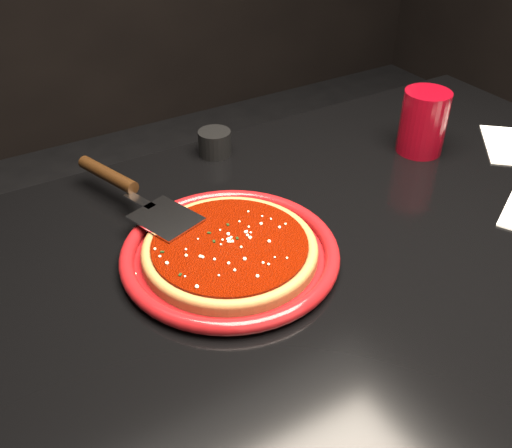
{
  "coord_description": "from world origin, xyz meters",
  "views": [
    {
      "loc": [
        -0.46,
        -0.49,
        1.26
      ],
      "look_at": [
        -0.11,
        0.09,
        0.77
      ],
      "focal_mm": 40.0,
      "sensor_mm": 36.0,
      "label": 1
    }
  ],
  "objects_px": {
    "plate": "(230,253)",
    "cup": "(423,122)",
    "table": "(335,404)",
    "ramekin": "(215,143)",
    "pizza_server": "(135,192)"
  },
  "relations": [
    {
      "from": "table",
      "to": "plate",
      "type": "relative_size",
      "value": 3.94
    },
    {
      "from": "plate",
      "to": "pizza_server",
      "type": "relative_size",
      "value": 0.98
    },
    {
      "from": "pizza_server",
      "to": "cup",
      "type": "xyz_separation_m",
      "value": [
        0.52,
        -0.07,
        0.02
      ]
    },
    {
      "from": "pizza_server",
      "to": "ramekin",
      "type": "distance_m",
      "value": 0.22
    },
    {
      "from": "pizza_server",
      "to": "cup",
      "type": "bearing_deg",
      "value": -26.84
    },
    {
      "from": "table",
      "to": "pizza_server",
      "type": "relative_size",
      "value": 3.85
    },
    {
      "from": "plate",
      "to": "ramekin",
      "type": "height_order",
      "value": "ramekin"
    },
    {
      "from": "cup",
      "to": "ramekin",
      "type": "height_order",
      "value": "cup"
    },
    {
      "from": "ramekin",
      "to": "table",
      "type": "bearing_deg",
      "value": -81.29
    },
    {
      "from": "cup",
      "to": "ramekin",
      "type": "xyz_separation_m",
      "value": [
        -0.33,
        0.18,
        -0.03
      ]
    },
    {
      "from": "table",
      "to": "ramekin",
      "type": "distance_m",
      "value": 0.53
    },
    {
      "from": "plate",
      "to": "cup",
      "type": "distance_m",
      "value": 0.46
    },
    {
      "from": "plate",
      "to": "cup",
      "type": "bearing_deg",
      "value": 12.29
    },
    {
      "from": "table",
      "to": "ramekin",
      "type": "bearing_deg",
      "value": 98.71
    },
    {
      "from": "plate",
      "to": "ramekin",
      "type": "distance_m",
      "value": 0.3
    }
  ]
}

